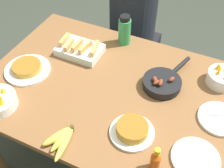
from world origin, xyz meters
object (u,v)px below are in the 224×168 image
Objects in this scene: frittata_plate_side at (27,69)px; empty_plate_near_front at (195,159)px; fruit_bowl_mango at (222,77)px; person_figure at (132,38)px; empty_plate_far_left at (220,119)px; water_bottle at (125,30)px; banana_bunch at (61,139)px; melon_tray at (80,49)px; frittata_plate_center at (132,130)px; skillet at (162,83)px; hot_sauce_bottle at (155,160)px.

empty_plate_near_front is at bearing -8.30° from frittata_plate_side.
fruit_bowl_mango is 0.14× the size of person_figure.
empty_plate_far_left is 0.79m from water_bottle.
water_bottle reaches higher than banana_bunch.
melon_tray is 0.34m from frittata_plate_side.
frittata_plate_center is 0.17× the size of person_figure.
frittata_plate_center is at bearing -144.21° from empty_plate_far_left.
skillet reaches higher than banana_bunch.
water_bottle is 0.90m from hot_sauce_bottle.
water_bottle reaches higher than empty_plate_far_left.
empty_plate_far_left is (0.34, -0.10, -0.02)m from skillet.
water_bottle is (-0.63, 0.65, 0.09)m from empty_plate_near_front.
frittata_plate_side is at bearing 168.82° from frittata_plate_center.
empty_plate_far_left is at bearing -80.82° from fruit_bowl_mango.
water_bottle is at bearing -76.43° from person_figure.
banana_bunch is 0.63m from skillet.
person_figure is at bearing 124.96° from empty_plate_near_front.
banana_bunch is at bearing -83.84° from person_figure.
hot_sauce_bottle is (0.68, -0.54, 0.03)m from melon_tray.
frittata_plate_side is at bearing -159.68° from fruit_bowl_mango.
empty_plate_far_left is at bearing 61.41° from hot_sauce_bottle.
empty_plate_near_front is 1.01× the size of empty_plate_far_left.
person_figure is (0.31, 0.89, -0.28)m from frittata_plate_side.
hot_sauce_bottle is (0.16, -0.12, 0.04)m from frittata_plate_center.
banana_bunch is 0.94× the size of frittata_plate_center.
empty_plate_near_front is at bearing -55.04° from person_figure.
frittata_plate_side is 1.34× the size of water_bottle.
fruit_bowl_mango is 0.68m from hot_sauce_bottle.
hot_sauce_bottle is at bearing -58.07° from water_bottle.
hot_sauce_bottle is at bearing -38.44° from frittata_plate_center.
melon_tray is 0.86m from fruit_bowl_mango.
skillet is 0.51m from hot_sauce_bottle.
empty_plate_far_left is at bearing 6.33° from frittata_plate_side.
person_figure is (-0.78, 0.77, -0.27)m from empty_plate_far_left.
frittata_plate_side is at bearing 143.71° from banana_bunch.
frittata_plate_center is 1.28× the size of fruit_bowl_mango.
skillet is 0.34m from fruit_bowl_mango.
frittata_plate_center is at bearing -68.09° from person_figure.
empty_plate_far_left is (0.90, -0.15, -0.02)m from melon_tray.
water_bottle is 0.53m from person_figure.
person_figure is at bearing 96.16° from banana_bunch.
fruit_bowl_mango is (-0.04, 0.27, 0.03)m from empty_plate_far_left.
frittata_plate_center reaches higher than empty_plate_far_left.
water_bottle reaches higher than skillet.
frittata_plate_side is at bearing -173.67° from empty_plate_far_left.
water_bottle is at bearing 134.25° from empty_plate_near_front.
skillet is 2.48× the size of hot_sauce_bottle.
skillet is 0.79m from frittata_plate_side.
water_bottle is at bearing 170.58° from fruit_bowl_mango.
skillet is at bearing 126.89° from empty_plate_near_front.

